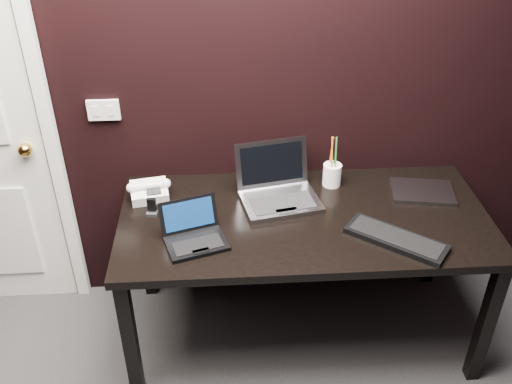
{
  "coord_description": "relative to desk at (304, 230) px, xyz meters",
  "views": [
    {
      "loc": [
        -0.06,
        -0.71,
        2.27
      ],
      "look_at": [
        0.07,
        1.35,
        0.91
      ],
      "focal_mm": 40.0,
      "sensor_mm": 36.0,
      "label": 1
    }
  ],
  "objects": [
    {
      "name": "silver_laptop",
      "position": [
        -0.11,
        0.15,
        0.12
      ],
      "size": [
        0.41,
        0.38,
        0.25
      ],
      "color": "gray",
      "rests_on": "desk"
    },
    {
      "name": "pen_cup",
      "position": [
        0.17,
        0.26,
        0.14
      ],
      "size": [
        0.12,
        0.12,
        0.27
      ],
      "color": "white",
      "rests_on": "desk"
    },
    {
      "name": "desk",
      "position": [
        0.0,
        0.0,
        0.0
      ],
      "size": [
        1.7,
        0.8,
        0.74
      ],
      "color": "black",
      "rests_on": "ground"
    },
    {
      "name": "closed_laptop",
      "position": [
        0.6,
        0.15,
        0.09
      ],
      "size": [
        0.33,
        0.26,
        0.02
      ],
      "color": "gray",
      "rests_on": "desk"
    },
    {
      "name": "netbook",
      "position": [
        -0.5,
        -0.15,
        0.11
      ],
      "size": [
        0.31,
        0.29,
        0.16
      ],
      "color": "black",
      "rests_on": "desk"
    },
    {
      "name": "ext_keyboard",
      "position": [
        0.37,
        -0.21,
        0.09
      ],
      "size": [
        0.43,
        0.38,
        0.03
      ],
      "color": "black",
      "rests_on": "desk"
    },
    {
      "name": "wall_back",
      "position": [
        -0.3,
        0.4,
        0.64
      ],
      "size": [
        4.0,
        0.0,
        4.0
      ],
      "primitive_type": "plane",
      "rotation": [
        1.57,
        0.0,
        0.0
      ],
      "color": "black",
      "rests_on": "ground"
    },
    {
      "name": "wall_switch",
      "position": [
        -0.92,
        0.39,
        0.46
      ],
      "size": [
        0.15,
        0.02,
        0.1
      ],
      "color": "silver",
      "rests_on": "wall_back"
    },
    {
      "name": "desk_phone",
      "position": [
        -0.72,
        0.2,
        0.12
      ],
      "size": [
        0.22,
        0.19,
        0.1
      ],
      "color": "white",
      "rests_on": "desk"
    },
    {
      "name": "mobile_phone",
      "position": [
        -0.7,
        0.06,
        0.11
      ],
      "size": [
        0.05,
        0.05,
        0.08
      ],
      "color": "black",
      "rests_on": "desk"
    }
  ]
}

